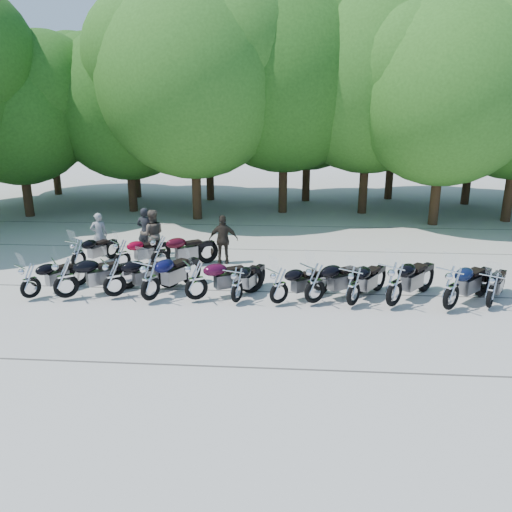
# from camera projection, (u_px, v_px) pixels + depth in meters

# --- Properties ---
(ground) EXTENTS (90.00, 90.00, 0.00)m
(ground) POSITION_uv_depth(u_px,v_px,m) (252.00, 311.00, 13.36)
(ground) COLOR #A39E93
(ground) RESTS_ON ground
(tree_1) EXTENTS (6.97, 6.97, 8.55)m
(tree_1) POSITION_uv_depth(u_px,v_px,m) (16.00, 111.00, 23.47)
(tree_1) COLOR #3A2614
(tree_1) RESTS_ON ground
(tree_2) EXTENTS (7.31, 7.31, 8.97)m
(tree_2) POSITION_uv_depth(u_px,v_px,m) (126.00, 105.00, 24.60)
(tree_2) COLOR #3A2614
(tree_2) RESTS_ON ground
(tree_3) EXTENTS (8.70, 8.70, 10.67)m
(tree_3) POSITION_uv_depth(u_px,v_px,m) (193.00, 82.00, 22.52)
(tree_3) COLOR #3A2614
(tree_3) RESTS_ON ground
(tree_4) EXTENTS (9.13, 9.13, 11.20)m
(tree_4) POSITION_uv_depth(u_px,v_px,m) (285.00, 76.00, 23.91)
(tree_4) COLOR #3A2614
(tree_4) RESTS_ON ground
(tree_5) EXTENTS (9.04, 9.04, 11.10)m
(tree_5) POSITION_uv_depth(u_px,v_px,m) (370.00, 78.00, 23.76)
(tree_5) COLOR #3A2614
(tree_5) RESTS_ON ground
(tree_6) EXTENTS (8.00, 8.00, 9.82)m
(tree_6) POSITION_uv_depth(u_px,v_px,m) (446.00, 93.00, 21.49)
(tree_6) COLOR #3A2614
(tree_6) RESTS_ON ground
(tree_9) EXTENTS (7.59, 7.59, 9.32)m
(tree_9) POSITION_uv_depth(u_px,v_px,m) (48.00, 102.00, 29.51)
(tree_9) COLOR #3A2614
(tree_9) RESTS_ON ground
(tree_10) EXTENTS (7.78, 7.78, 9.55)m
(tree_10) POSITION_uv_depth(u_px,v_px,m) (131.00, 99.00, 28.51)
(tree_10) COLOR #3A2614
(tree_10) RESTS_ON ground
(tree_11) EXTENTS (7.56, 7.56, 9.28)m
(tree_11) POSITION_uv_depth(u_px,v_px,m) (208.00, 102.00, 27.73)
(tree_11) COLOR #3A2614
(tree_11) RESTS_ON ground
(tree_12) EXTENTS (7.88, 7.88, 9.67)m
(tree_12) POSITION_uv_depth(u_px,v_px,m) (308.00, 97.00, 27.31)
(tree_12) COLOR #3A2614
(tree_12) RESTS_ON ground
(tree_13) EXTENTS (8.31, 8.31, 10.20)m
(tree_13) POSITION_uv_depth(u_px,v_px,m) (396.00, 92.00, 27.85)
(tree_13) COLOR #3A2614
(tree_13) RESTS_ON ground
(tree_14) EXTENTS (8.02, 8.02, 9.84)m
(tree_14) POSITION_uv_depth(u_px,v_px,m) (478.00, 95.00, 26.31)
(tree_14) COLOR #3A2614
(tree_14) RESTS_ON ground
(motorcycle_0) EXTENTS (1.73, 2.10, 1.19)m
(motorcycle_0) POSITION_uv_depth(u_px,v_px,m) (30.00, 280.00, 13.99)
(motorcycle_0) COLOR black
(motorcycle_0) RESTS_ON ground
(motorcycle_1) EXTENTS (2.42, 2.03, 1.38)m
(motorcycle_1) POSITION_uv_depth(u_px,v_px,m) (65.00, 277.00, 13.95)
(motorcycle_1) COLOR black
(motorcycle_1) RESTS_ON ground
(motorcycle_2) EXTENTS (2.29, 1.96, 1.32)m
(motorcycle_2) POSITION_uv_depth(u_px,v_px,m) (114.00, 277.00, 14.06)
(motorcycle_2) COLOR black
(motorcycle_2) RESTS_ON ground
(motorcycle_3) EXTENTS (1.83, 2.54, 1.40)m
(motorcycle_3) POSITION_uv_depth(u_px,v_px,m) (150.00, 279.00, 13.77)
(motorcycle_3) COLOR #0C0C35
(motorcycle_3) RESTS_ON ground
(motorcycle_4) EXTENTS (2.41, 1.78, 1.33)m
(motorcycle_4) POSITION_uv_depth(u_px,v_px,m) (196.00, 279.00, 13.82)
(motorcycle_4) COLOR #3B0820
(motorcycle_4) RESTS_ON ground
(motorcycle_5) EXTENTS (1.32, 2.17, 1.17)m
(motorcycle_5) POSITION_uv_depth(u_px,v_px,m) (237.00, 284.00, 13.70)
(motorcycle_5) COLOR black
(motorcycle_5) RESTS_ON ground
(motorcycle_6) EXTENTS (2.08, 1.83, 1.21)m
(motorcycle_6) POSITION_uv_depth(u_px,v_px,m) (279.00, 285.00, 13.59)
(motorcycle_6) COLOR black
(motorcycle_6) RESTS_ON ground
(motorcycle_7) EXTENTS (2.34, 2.02, 1.35)m
(motorcycle_7) POSITION_uv_depth(u_px,v_px,m) (315.00, 282.00, 13.59)
(motorcycle_7) COLOR black
(motorcycle_7) RESTS_ON ground
(motorcycle_8) EXTENTS (1.83, 2.29, 1.29)m
(motorcycle_8) POSITION_uv_depth(u_px,v_px,m) (354.00, 285.00, 13.44)
(motorcycle_8) COLOR black
(motorcycle_8) RESTS_ON ground
(motorcycle_9) EXTENTS (2.24, 2.46, 1.45)m
(motorcycle_9) POSITION_uv_depth(u_px,v_px,m) (395.00, 283.00, 13.35)
(motorcycle_9) COLOR black
(motorcycle_9) RESTS_ON ground
(motorcycle_10) EXTENTS (2.30, 2.32, 1.42)m
(motorcycle_10) POSITION_uv_depth(u_px,v_px,m) (452.00, 287.00, 13.13)
(motorcycle_10) COLOR black
(motorcycle_10) RESTS_ON ground
(motorcycle_11) EXTENTS (1.60, 2.11, 1.17)m
(motorcycle_11) POSITION_uv_depth(u_px,v_px,m) (492.00, 289.00, 13.33)
(motorcycle_11) COLOR black
(motorcycle_11) RESTS_ON ground
(motorcycle_12) EXTENTS (1.48, 2.16, 1.18)m
(motorcycle_12) POSITION_uv_depth(u_px,v_px,m) (78.00, 253.00, 16.59)
(motorcycle_12) COLOR black
(motorcycle_12) RESTS_ON ground
(motorcycle_13) EXTENTS (1.92, 1.93, 1.18)m
(motorcycle_13) POSITION_uv_depth(u_px,v_px,m) (122.00, 254.00, 16.51)
(motorcycle_13) COLOR maroon
(motorcycle_13) RESTS_ON ground
(motorcycle_14) EXTENTS (2.38, 1.97, 1.35)m
(motorcycle_14) POSITION_uv_depth(u_px,v_px,m) (160.00, 251.00, 16.44)
(motorcycle_14) COLOR #3F0813
(motorcycle_14) RESTS_ON ground
(rider_0) EXTENTS (0.69, 0.58, 1.62)m
(rider_0) POSITION_uv_depth(u_px,v_px,m) (99.00, 235.00, 18.06)
(rider_0) COLOR gray
(rider_0) RESTS_ON ground
(rider_1) EXTENTS (1.02, 0.89, 1.79)m
(rider_1) POSITION_uv_depth(u_px,v_px,m) (152.00, 234.00, 17.74)
(rider_1) COLOR brown
(rider_1) RESTS_ON ground
(rider_2) EXTENTS (1.05, 0.52, 1.72)m
(rider_2) POSITION_uv_depth(u_px,v_px,m) (223.00, 240.00, 17.17)
(rider_2) COLOR black
(rider_2) RESTS_ON ground
(rider_3) EXTENTS (0.71, 0.53, 1.77)m
(rider_3) POSITION_uv_depth(u_px,v_px,m) (145.00, 231.00, 18.22)
(rider_3) COLOR black
(rider_3) RESTS_ON ground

